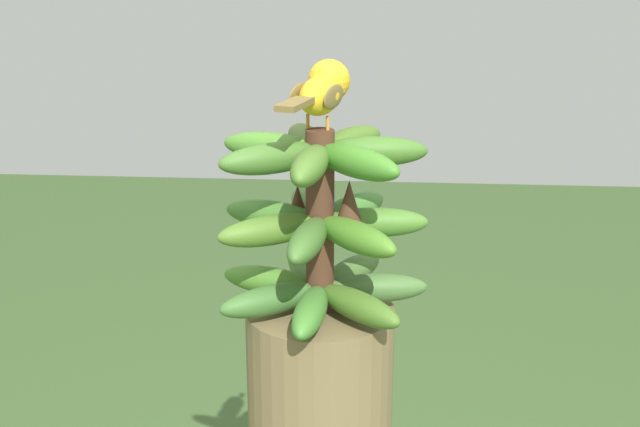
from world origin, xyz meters
TOP-DOWN VIEW (x-y plane):
  - banana_bunch at (-0.00, -0.00)m, footprint 0.31×0.31m
  - perched_bird at (-0.00, -0.03)m, footprint 0.09×0.22m

SIDE VIEW (x-z plane):
  - banana_bunch at x=0.00m, z-range 0.94..1.20m
  - perched_bird at x=0.00m, z-range 1.21..1.30m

